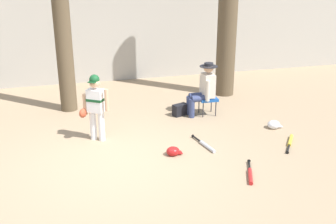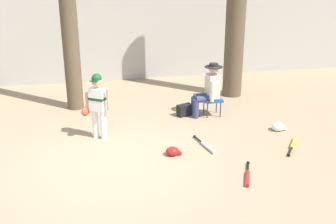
{
  "view_description": "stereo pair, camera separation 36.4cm",
  "coord_description": "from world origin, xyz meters",
  "px_view_note": "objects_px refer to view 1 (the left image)",
  "views": [
    {
      "loc": [
        -0.86,
        -6.17,
        3.16
      ],
      "look_at": [
        0.96,
        0.26,
        0.75
      ],
      "focal_mm": 42.88,
      "sensor_mm": 36.0,
      "label": 1
    },
    {
      "loc": [
        -0.51,
        -6.26,
        3.16
      ],
      "look_at": [
        0.96,
        0.26,
        0.75
      ],
      "focal_mm": 42.88,
      "sensor_mm": 36.0,
      "label": 2
    }
  ],
  "objects_px": {
    "handbag_beside_stool": "(180,110)",
    "batting_helmet_red": "(173,151)",
    "bat_yellow_trainer": "(290,142)",
    "bat_red_barrel": "(250,174)",
    "tree_behind_spectator": "(228,7)",
    "seated_spectator": "(204,88)",
    "young_ballplayer": "(95,103)",
    "folding_stool": "(208,99)",
    "bat_aluminum_silver": "(206,145)",
    "batting_helmet_white": "(274,125)"
  },
  "relations": [
    {
      "from": "handbag_beside_stool",
      "to": "batting_helmet_red",
      "type": "xyz_separation_m",
      "value": [
        -0.74,
        -1.92,
        -0.06
      ]
    },
    {
      "from": "bat_aluminum_silver",
      "to": "batting_helmet_white",
      "type": "bearing_deg",
      "value": 16.08
    },
    {
      "from": "bat_red_barrel",
      "to": "young_ballplayer",
      "type": "bearing_deg",
      "value": 135.71
    },
    {
      "from": "bat_aluminum_silver",
      "to": "batting_helmet_red",
      "type": "distance_m",
      "value": 0.7
    },
    {
      "from": "tree_behind_spectator",
      "to": "bat_red_barrel",
      "type": "bearing_deg",
      "value": -107.97
    },
    {
      "from": "tree_behind_spectator",
      "to": "bat_aluminum_silver",
      "type": "height_order",
      "value": "tree_behind_spectator"
    },
    {
      "from": "tree_behind_spectator",
      "to": "young_ballplayer",
      "type": "xyz_separation_m",
      "value": [
        -3.58,
        -2.11,
        -1.49
      ]
    },
    {
      "from": "young_ballplayer",
      "to": "folding_stool",
      "type": "distance_m",
      "value": 2.71
    },
    {
      "from": "young_ballplayer",
      "to": "bat_red_barrel",
      "type": "height_order",
      "value": "young_ballplayer"
    },
    {
      "from": "seated_spectator",
      "to": "handbag_beside_stool",
      "type": "xyz_separation_m",
      "value": [
        -0.51,
        0.11,
        -0.51
      ]
    },
    {
      "from": "tree_behind_spectator",
      "to": "handbag_beside_stool",
      "type": "distance_m",
      "value": 2.93
    },
    {
      "from": "folding_stool",
      "to": "seated_spectator",
      "type": "relative_size",
      "value": 0.35
    },
    {
      "from": "tree_behind_spectator",
      "to": "batting_helmet_red",
      "type": "bearing_deg",
      "value": -126.58
    },
    {
      "from": "bat_red_barrel",
      "to": "batting_helmet_white",
      "type": "xyz_separation_m",
      "value": [
        1.42,
        1.74,
        0.04
      ]
    },
    {
      "from": "batting_helmet_white",
      "to": "bat_aluminum_silver",
      "type": "bearing_deg",
      "value": -163.92
    },
    {
      "from": "handbag_beside_stool",
      "to": "batting_helmet_red",
      "type": "bearing_deg",
      "value": -111.03
    },
    {
      "from": "young_ballplayer",
      "to": "batting_helmet_white",
      "type": "bearing_deg",
      "value": -6.46
    },
    {
      "from": "folding_stool",
      "to": "batting_helmet_red",
      "type": "bearing_deg",
      "value": -126.69
    },
    {
      "from": "tree_behind_spectator",
      "to": "batting_helmet_white",
      "type": "height_order",
      "value": "tree_behind_spectator"
    },
    {
      "from": "bat_aluminum_silver",
      "to": "bat_red_barrel",
      "type": "bearing_deg",
      "value": -77.11
    },
    {
      "from": "handbag_beside_stool",
      "to": "bat_aluminum_silver",
      "type": "xyz_separation_m",
      "value": [
        -0.06,
        -1.77,
        -0.1
      ]
    },
    {
      "from": "seated_spectator",
      "to": "bat_red_barrel",
      "type": "xyz_separation_m",
      "value": [
        -0.28,
        -2.9,
        -0.61
      ]
    },
    {
      "from": "bat_aluminum_silver",
      "to": "batting_helmet_white",
      "type": "xyz_separation_m",
      "value": [
        1.7,
        0.49,
        0.04
      ]
    },
    {
      "from": "seated_spectator",
      "to": "bat_yellow_trainer",
      "type": "xyz_separation_m",
      "value": [
        1.05,
        -1.94,
        -0.61
      ]
    },
    {
      "from": "folding_stool",
      "to": "batting_helmet_white",
      "type": "distance_m",
      "value": 1.58
    },
    {
      "from": "bat_red_barrel",
      "to": "tree_behind_spectator",
      "type": "bearing_deg",
      "value": 72.03
    },
    {
      "from": "young_ballplayer",
      "to": "folding_stool",
      "type": "relative_size",
      "value": 3.15
    },
    {
      "from": "tree_behind_spectator",
      "to": "young_ballplayer",
      "type": "height_order",
      "value": "tree_behind_spectator"
    },
    {
      "from": "handbag_beside_stool",
      "to": "bat_yellow_trainer",
      "type": "height_order",
      "value": "handbag_beside_stool"
    },
    {
      "from": "seated_spectator",
      "to": "bat_red_barrel",
      "type": "relative_size",
      "value": 1.63
    },
    {
      "from": "tree_behind_spectator",
      "to": "seated_spectator",
      "type": "relative_size",
      "value": 4.29
    },
    {
      "from": "tree_behind_spectator",
      "to": "seated_spectator",
      "type": "distance_m",
      "value": 2.37
    },
    {
      "from": "bat_aluminum_silver",
      "to": "batting_helmet_white",
      "type": "height_order",
      "value": "batting_helmet_white"
    },
    {
      "from": "young_ballplayer",
      "to": "batting_helmet_red",
      "type": "distance_m",
      "value": 1.76
    },
    {
      "from": "folding_stool",
      "to": "batting_helmet_red",
      "type": "xyz_separation_m",
      "value": [
        -1.35,
        -1.81,
        -0.29
      ]
    },
    {
      "from": "tree_behind_spectator",
      "to": "batting_helmet_white",
      "type": "bearing_deg",
      "value": -89.18
    },
    {
      "from": "seated_spectator",
      "to": "bat_yellow_trainer",
      "type": "relative_size",
      "value": 1.74
    },
    {
      "from": "tree_behind_spectator",
      "to": "batting_helmet_red",
      "type": "relative_size",
      "value": 17.92
    },
    {
      "from": "tree_behind_spectator",
      "to": "bat_red_barrel",
      "type": "distance_m",
      "value": 4.99
    },
    {
      "from": "seated_spectator",
      "to": "batting_helmet_red",
      "type": "xyz_separation_m",
      "value": [
        -1.25,
        -1.81,
        -0.57
      ]
    },
    {
      "from": "bat_aluminum_silver",
      "to": "batting_helmet_red",
      "type": "xyz_separation_m",
      "value": [
        -0.68,
        -0.16,
        0.04
      ]
    },
    {
      "from": "bat_red_barrel",
      "to": "seated_spectator",
      "type": "bearing_deg",
      "value": 84.5
    },
    {
      "from": "bat_yellow_trainer",
      "to": "bat_red_barrel",
      "type": "height_order",
      "value": "same"
    },
    {
      "from": "folding_stool",
      "to": "handbag_beside_stool",
      "type": "distance_m",
      "value": 0.66
    },
    {
      "from": "tree_behind_spectator",
      "to": "bat_red_barrel",
      "type": "relative_size",
      "value": 6.98
    },
    {
      "from": "handbag_beside_stool",
      "to": "batting_helmet_red",
      "type": "relative_size",
      "value": 1.18
    },
    {
      "from": "young_ballplayer",
      "to": "batting_helmet_red",
      "type": "relative_size",
      "value": 4.53
    },
    {
      "from": "bat_yellow_trainer",
      "to": "bat_red_barrel",
      "type": "xyz_separation_m",
      "value": [
        -1.33,
        -0.96,
        -0.0
      ]
    },
    {
      "from": "folding_stool",
      "to": "batting_helmet_red",
      "type": "relative_size",
      "value": 1.44
    },
    {
      "from": "young_ballplayer",
      "to": "tree_behind_spectator",
      "type": "bearing_deg",
      "value": 30.52
    }
  ]
}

